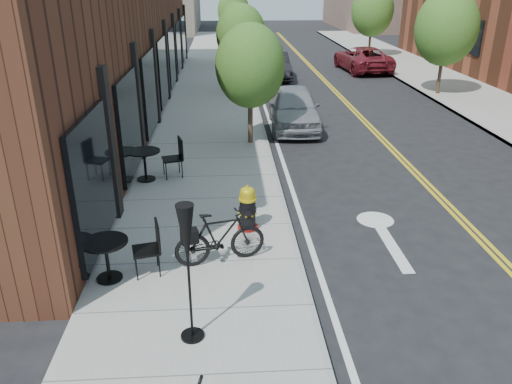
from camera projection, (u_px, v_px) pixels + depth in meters
name	position (u px, v px, depth m)	size (l,w,h in m)	color
ground	(314.00, 310.00, 8.43)	(120.00, 120.00, 0.00)	black
sidewalk_near	(209.00, 136.00, 17.45)	(4.00, 70.00, 0.12)	#9E9B93
building_near	(93.00, 23.00, 19.48)	(5.00, 28.00, 7.00)	#432115
tree_near_a	(250.00, 66.00, 15.60)	(2.20, 2.20, 3.81)	#382B1E
tree_near_b	(241.00, 35.00, 22.88)	(2.30, 2.30, 3.98)	#382B1E
tree_near_c	(236.00, 24.00, 30.28)	(2.10, 2.10, 3.67)	#382B1E
tree_near_d	(234.00, 11.00, 37.50)	(2.40, 2.40, 4.11)	#382B1E
tree_far_b	(446.00, 28.00, 22.36)	(2.80, 2.80, 4.62)	#382B1E
tree_far_c	(372.00, 11.00, 33.35)	(2.80, 2.80, 4.62)	#382B1E
fire_hydrant	(248.00, 208.00, 10.72)	(0.53, 0.53, 1.02)	maroon
bicycle_right	(220.00, 238.00, 9.43)	(0.50, 1.76, 1.06)	black
bistro_set_b	(106.00, 254.00, 8.90)	(1.92, 0.97, 1.01)	black
bistro_set_c	(145.00, 161.00, 13.31)	(2.05, 1.06, 1.08)	black
patio_umbrella	(187.00, 245.00, 7.00)	(0.36, 0.36, 2.23)	black
parked_car_a	(294.00, 108.00, 18.35)	(1.77, 4.39, 1.50)	gray
parked_car_b	(274.00, 65.00, 27.28)	(1.48, 4.23, 1.39)	black
parked_car_c	(264.00, 56.00, 30.87)	(1.82, 4.47, 1.30)	#BAB9BF
parked_car_far	(362.00, 59.00, 29.42)	(2.36, 5.13, 1.43)	maroon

